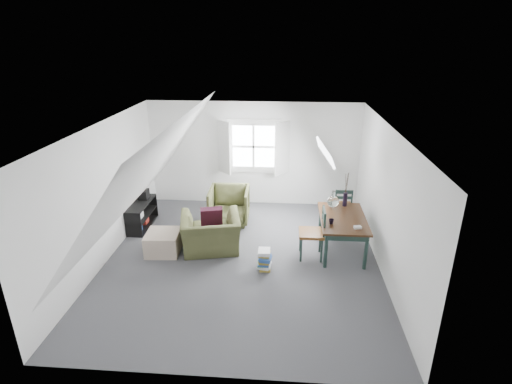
# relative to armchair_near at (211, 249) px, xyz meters

# --- Properties ---
(floor) EXTENTS (5.50, 5.50, 0.00)m
(floor) POSITION_rel_armchair_near_xyz_m (0.64, -0.34, 0.00)
(floor) COLOR #47484C
(floor) RESTS_ON ground
(ceiling) EXTENTS (5.50, 5.50, 0.00)m
(ceiling) POSITION_rel_armchair_near_xyz_m (0.64, -0.34, 2.50)
(ceiling) COLOR white
(ceiling) RESTS_ON wall_back
(wall_back) EXTENTS (5.00, 0.00, 5.00)m
(wall_back) POSITION_rel_armchair_near_xyz_m (0.64, 2.41, 1.25)
(wall_back) COLOR white
(wall_back) RESTS_ON ground
(wall_front) EXTENTS (5.00, 0.00, 5.00)m
(wall_front) POSITION_rel_armchair_near_xyz_m (0.64, -3.09, 1.25)
(wall_front) COLOR white
(wall_front) RESTS_ON ground
(wall_left) EXTENTS (0.00, 5.50, 5.50)m
(wall_left) POSITION_rel_armchair_near_xyz_m (-1.86, -0.34, 1.25)
(wall_left) COLOR white
(wall_left) RESTS_ON ground
(wall_right) EXTENTS (0.00, 5.50, 5.50)m
(wall_right) POSITION_rel_armchair_near_xyz_m (3.14, -0.34, 1.25)
(wall_right) COLOR white
(wall_right) RESTS_ON ground
(slope_left) EXTENTS (3.19, 5.50, 4.48)m
(slope_left) POSITION_rel_armchair_near_xyz_m (-0.91, -0.34, 1.78)
(slope_left) COLOR white
(slope_left) RESTS_ON wall_left
(slope_right) EXTENTS (3.19, 5.50, 4.48)m
(slope_right) POSITION_rel_armchair_near_xyz_m (2.19, -0.34, 1.78)
(slope_right) COLOR white
(slope_right) RESTS_ON wall_right
(dormer_window) EXTENTS (1.71, 0.35, 1.30)m
(dormer_window) POSITION_rel_armchair_near_xyz_m (0.64, 2.34, 1.45)
(dormer_window) COLOR white
(dormer_window) RESTS_ON wall_back
(skylight) EXTENTS (0.35, 0.75, 0.47)m
(skylight) POSITION_rel_armchair_near_xyz_m (2.19, 0.96, 1.75)
(skylight) COLOR white
(skylight) RESTS_ON slope_right
(armchair_near) EXTENTS (1.28, 1.17, 0.72)m
(armchair_near) POSITION_rel_armchair_near_xyz_m (0.00, 0.00, 0.00)
(armchair_near) COLOR #484C27
(armchair_near) RESTS_ON floor
(armchair_far) EXTENTS (0.88, 0.90, 0.80)m
(armchair_far) POSITION_rel_armchair_near_xyz_m (0.18, 1.27, 0.00)
(armchair_far) COLOR #484C27
(armchair_far) RESTS_ON floor
(throw_pillow) EXTENTS (0.47, 0.34, 0.44)m
(throw_pillow) POSITION_rel_armchair_near_xyz_m (0.00, 0.15, 0.64)
(throw_pillow) COLOR #3A1022
(throw_pillow) RESTS_ON armchair_near
(ottoman) EXTENTS (0.66, 0.66, 0.41)m
(ottoman) POSITION_rel_armchair_near_xyz_m (-0.90, -0.16, 0.21)
(ottoman) COLOR #BCA691
(ottoman) RESTS_ON floor
(dining_table) EXTENTS (0.85, 1.42, 0.71)m
(dining_table) POSITION_rel_armchair_near_xyz_m (2.51, 0.16, 0.62)
(dining_table) COLOR #331D0F
(dining_table) RESTS_ON floor
(demijohn) EXTENTS (0.24, 0.24, 0.33)m
(demijohn) POSITION_rel_armchair_near_xyz_m (2.36, 0.61, 0.85)
(demijohn) COLOR silver
(demijohn) RESTS_ON dining_table
(vase_twigs) EXTENTS (0.09, 0.10, 0.70)m
(vase_twigs) POSITION_rel_armchair_near_xyz_m (2.61, 0.71, 0.87)
(vase_twigs) COLOR black
(vase_twigs) RESTS_ON dining_table
(cup) EXTENTS (0.11, 0.11, 0.09)m
(cup) POSITION_rel_armchair_near_xyz_m (2.26, -0.14, 0.71)
(cup) COLOR black
(cup) RESTS_ON dining_table
(paper_box) EXTENTS (0.14, 0.11, 0.04)m
(paper_box) POSITION_rel_armchair_near_xyz_m (2.71, -0.29, 0.73)
(paper_box) COLOR white
(paper_box) RESTS_ON dining_table
(dining_chair_far) EXTENTS (0.42, 0.42, 0.89)m
(dining_chair_far) POSITION_rel_armchair_near_xyz_m (2.65, 1.29, 0.46)
(dining_chair_far) COLOR brown
(dining_chair_far) RESTS_ON floor
(dining_chair_near) EXTENTS (0.46, 0.46, 0.99)m
(dining_chair_near) POSITION_rel_armchair_near_xyz_m (1.96, -0.12, 0.51)
(dining_chair_near) COLOR brown
(dining_chair_near) RESTS_ON floor
(media_shelf) EXTENTS (0.36, 1.08, 0.55)m
(media_shelf) POSITION_rel_armchair_near_xyz_m (-1.69, 0.87, 0.25)
(media_shelf) COLOR black
(media_shelf) RESTS_ON floor
(electronics_box) EXTENTS (0.20, 0.27, 0.21)m
(electronics_box) POSITION_rel_armchair_near_xyz_m (-1.69, 1.16, 0.64)
(electronics_box) COLOR black
(electronics_box) RESTS_ON media_shelf
(magazine_stack) EXTENTS (0.27, 0.33, 0.37)m
(magazine_stack) POSITION_rel_armchair_near_xyz_m (1.07, -0.60, 0.18)
(magazine_stack) COLOR #B29933
(magazine_stack) RESTS_ON floor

